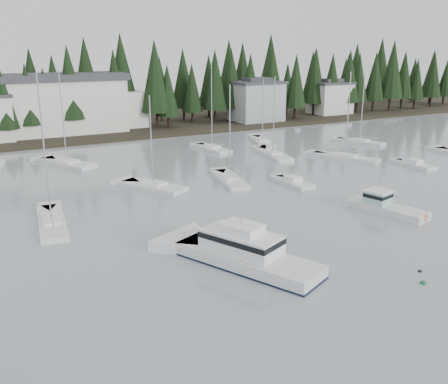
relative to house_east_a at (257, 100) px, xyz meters
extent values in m
plane|color=gray|center=(-36.00, -78.00, -4.90)|extent=(260.00, 260.00, 0.00)
cube|color=black|center=(-36.00, 19.00, -4.90)|extent=(240.00, 54.00, 1.00)
cube|color=#999EA0|center=(0.00, 0.00, -0.40)|extent=(10.00, 8.00, 8.00)
cube|color=#38383D|center=(0.00, 0.00, 3.85)|extent=(10.60, 8.48, 0.50)
cube|color=#38383D|center=(0.00, 0.00, 4.45)|extent=(5.50, 4.40, 0.80)
cube|color=silver|center=(22.00, 2.00, -0.90)|extent=(9.00, 7.00, 7.00)
cube|color=#38383D|center=(22.00, 2.00, 2.85)|extent=(9.54, 7.42, 0.50)
cube|color=#38383D|center=(22.00, 2.00, 3.45)|extent=(4.95, 3.85, 0.80)
cube|color=silver|center=(-41.00, 4.00, 0.60)|extent=(24.00, 10.00, 10.00)
cube|color=#38383D|center=(-41.00, 4.00, 5.90)|extent=(25.00, 11.00, 1.20)
cube|color=silver|center=(-29.00, 6.00, -0.90)|extent=(10.00, 8.00, 7.00)
cube|color=silver|center=(-39.29, -62.94, -4.74)|extent=(8.29, 12.35, 1.73)
cube|color=black|center=(-39.29, -62.94, -4.87)|extent=(8.35, 12.42, 0.24)
cube|color=white|center=(-39.54, -62.39, -3.07)|extent=(5.31, 6.88, 1.57)
cube|color=black|center=(-39.54, -62.39, -2.69)|extent=(5.41, 6.97, 0.43)
cube|color=white|center=(-39.54, -62.39, -1.93)|extent=(3.29, 3.73, 0.70)
cylinder|color=#A5A8AD|center=(-39.54, -62.39, -1.06)|extent=(0.10, 0.10, 1.19)
cube|color=silver|center=(-20.17, -58.99, -4.81)|extent=(4.45, 7.84, 1.20)
cube|color=silver|center=(-20.17, -58.99, -4.16)|extent=(4.36, 7.68, 0.11)
cube|color=#95C3B7|center=(-20.56, -57.56, -3.51)|extent=(2.64, 2.71, 1.30)
cube|color=white|center=(-20.56, -57.56, -2.82)|extent=(2.97, 3.06, 0.11)
cube|color=black|center=(-20.56, -57.56, -3.25)|extent=(2.70, 2.76, 0.37)
cylinder|color=#A5A8AD|center=(-20.56, -57.56, -2.03)|extent=(0.08, 0.08, 1.48)
torus|color=#F2590C|center=(-19.19, -62.57, -4.39)|extent=(0.66, 0.30, 0.65)
cube|color=silver|center=(-7.07, -37.17, -4.93)|extent=(6.69, 10.38, 1.05)
cube|color=white|center=(-7.07, -37.17, -4.28)|extent=(3.10, 3.92, 0.30)
cylinder|color=#A5A8AD|center=(-7.07, -37.17, 1.72)|extent=(0.14, 0.14, 12.26)
cube|color=silver|center=(-28.59, -40.38, -4.93)|extent=(4.27, 9.50, 1.05)
cube|color=white|center=(-28.59, -40.38, -4.28)|extent=(2.33, 3.41, 0.30)
cylinder|color=#A5A8AD|center=(-28.59, -40.38, 1.32)|extent=(0.14, 0.14, 11.44)
cube|color=silver|center=(-38.17, -38.83, -4.93)|extent=(6.68, 8.86, 1.05)
cube|color=white|center=(-38.17, -38.83, -4.28)|extent=(3.18, 3.52, 0.30)
cylinder|color=#A5A8AD|center=(-38.17, -38.83, 0.83)|extent=(0.14, 0.14, 10.48)
cube|color=silver|center=(-11.37, -20.62, -4.93)|extent=(5.98, 10.92, 1.05)
cube|color=white|center=(-11.37, -20.62, -4.28)|extent=(2.91, 4.02, 0.30)
cylinder|color=#A5A8AD|center=(-11.37, -20.62, 0.86)|extent=(0.14, 0.14, 10.53)
cube|color=silver|center=(3.56, -28.75, -4.93)|extent=(5.51, 8.93, 1.05)
cube|color=white|center=(3.56, -28.75, -4.28)|extent=(2.70, 3.37, 0.30)
cylinder|color=#A5A8AD|center=(3.56, -28.75, 1.27)|extent=(0.14, 0.14, 11.35)
cube|color=silver|center=(-51.09, -46.32, -4.93)|extent=(3.51, 10.45, 1.05)
cube|color=white|center=(-51.09, -46.32, -4.28)|extent=(2.06, 3.65, 0.30)
cylinder|color=#A5A8AD|center=(-51.09, -46.32, 2.42)|extent=(0.14, 0.14, 13.65)
cube|color=silver|center=(-44.83, -21.46, -4.93)|extent=(7.07, 10.38, 1.05)
cube|color=white|center=(-44.83, -21.46, -4.28)|extent=(3.34, 3.99, 0.30)
cylinder|color=#A5A8AD|center=(-44.83, -21.46, 1.93)|extent=(0.14, 0.14, 12.67)
cube|color=silver|center=(-15.36, -30.07, -4.93)|extent=(4.19, 10.29, 1.05)
cube|color=white|center=(-15.36, -30.07, -4.28)|extent=(2.33, 3.65, 0.30)
cylinder|color=#A5A8AD|center=(-15.36, -30.07, 1.33)|extent=(0.14, 0.14, 11.47)
cube|color=silver|center=(-21.80, -21.86, -4.93)|extent=(3.51, 8.41, 1.05)
cube|color=white|center=(-21.80, -21.86, -4.28)|extent=(2.09, 2.97, 0.30)
cylinder|color=#A5A8AD|center=(-21.80, -21.86, 2.27)|extent=(0.14, 0.14, 13.36)
cube|color=silver|center=(-22.37, -45.25, -4.85)|extent=(2.44, 6.14, 0.90)
cube|color=white|center=(-22.37, -45.25, -4.15)|extent=(1.57, 2.00, 0.55)
cube|color=silver|center=(-1.70, -45.49, -4.85)|extent=(2.34, 6.34, 0.90)
cube|color=white|center=(-1.70, -45.49, -4.15)|extent=(1.54, 2.05, 0.55)
sphere|color=#145933|center=(-29.66, -71.47, -4.90)|extent=(0.47, 0.47, 0.47)
sphere|color=black|center=(-28.30, -69.98, -4.90)|extent=(0.35, 0.35, 0.35)
camera|label=1|loc=(-57.50, -93.44, 11.54)|focal=40.00mm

